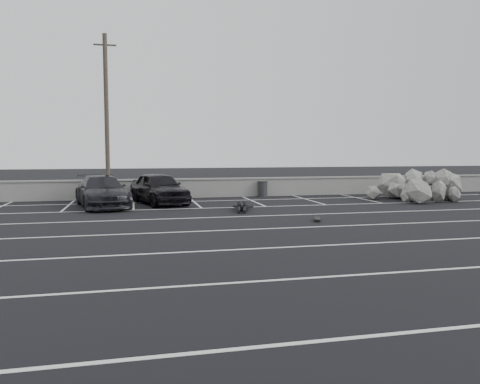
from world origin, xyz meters
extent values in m
plane|color=black|center=(0.00, 0.00, 0.00)|extent=(120.00, 120.00, 0.00)
cube|color=gray|center=(0.00, 14.00, 0.50)|extent=(50.00, 0.35, 1.00)
cube|color=gray|center=(0.00, 14.00, 1.02)|extent=(50.00, 0.45, 0.08)
cube|color=silver|center=(0.00, -6.00, 0.00)|extent=(36.00, 0.10, 0.01)
cube|color=silver|center=(0.00, -3.00, 0.00)|extent=(36.00, 0.10, 0.01)
cube|color=silver|center=(0.00, 0.00, 0.00)|extent=(36.00, 0.10, 0.01)
cube|color=silver|center=(0.00, 3.00, 0.00)|extent=(36.00, 0.10, 0.01)
cube|color=silver|center=(0.00, 6.00, 0.00)|extent=(36.00, 0.10, 0.01)
cube|color=silver|center=(0.00, 9.00, 0.00)|extent=(36.00, 0.10, 0.01)
cube|color=silver|center=(0.00, 12.00, 0.00)|extent=(36.00, 0.10, 0.01)
cube|color=silver|center=(-5.00, 11.50, 0.00)|extent=(0.10, 5.00, 0.01)
cube|color=silver|center=(-2.00, 11.50, 0.00)|extent=(0.10, 5.00, 0.01)
cube|color=silver|center=(1.00, 11.50, 0.00)|extent=(0.10, 5.00, 0.01)
cube|color=silver|center=(4.00, 11.50, 0.00)|extent=(0.10, 5.00, 0.01)
cube|color=silver|center=(7.00, 11.50, 0.00)|extent=(0.10, 5.00, 0.01)
cube|color=silver|center=(10.00, 11.50, 0.00)|extent=(0.10, 5.00, 0.01)
cube|color=silver|center=(13.00, 11.50, 0.00)|extent=(0.10, 5.00, 0.01)
imported|color=black|center=(-0.77, 11.26, 0.77)|extent=(3.09, 4.86, 1.54)
imported|color=black|center=(-3.40, 10.64, 0.72)|extent=(3.02, 5.28, 1.44)
cylinder|color=#4C4238|center=(-3.24, 13.20, 4.22)|extent=(0.23, 0.23, 8.44)
cube|color=#4C4238|center=(-3.24, 13.20, 7.88)|extent=(1.13, 0.08, 0.08)
cylinder|color=#29292C|center=(5.13, 13.60, 0.42)|extent=(0.61, 0.61, 0.83)
cylinder|color=#29292C|center=(5.13, 13.60, 0.85)|extent=(0.68, 0.68, 0.05)
cube|color=black|center=(4.59, 4.26, 0.08)|extent=(0.45, 0.75, 0.02)
cube|color=#29292C|center=(4.68, 4.48, 0.05)|extent=(0.16, 0.10, 0.04)
cube|color=#29292C|center=(4.50, 4.03, 0.05)|extent=(0.16, 0.10, 0.04)
cylinder|color=black|center=(4.60, 4.52, 0.03)|extent=(0.05, 0.06, 0.05)
cylinder|color=black|center=(4.76, 4.45, 0.03)|extent=(0.05, 0.06, 0.05)
cylinder|color=black|center=(4.42, 4.06, 0.03)|extent=(0.05, 0.06, 0.05)
cylinder|color=black|center=(4.58, 4.00, 0.03)|extent=(0.05, 0.06, 0.05)
camera|label=1|loc=(-2.00, -11.71, 2.56)|focal=35.00mm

